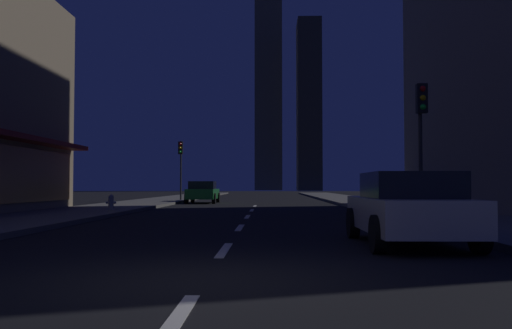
% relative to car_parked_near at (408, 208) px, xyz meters
% --- Properties ---
extents(ground_plane, '(78.00, 136.00, 0.10)m').
position_rel_car_parked_near_xyz_m(ground_plane, '(-3.60, 27.89, -0.79)').
color(ground_plane, black).
extents(sidewalk_right, '(4.00, 76.00, 0.15)m').
position_rel_car_parked_near_xyz_m(sidewalk_right, '(3.40, 27.89, -0.67)').
color(sidewalk_right, '#605E59').
rests_on(sidewalk_right, ground).
extents(sidewalk_left, '(4.00, 76.00, 0.15)m').
position_rel_car_parked_near_xyz_m(sidewalk_left, '(-10.60, 27.89, -0.67)').
color(sidewalk_left, '#605E59').
rests_on(sidewalk_left, ground).
extents(lane_marking_center, '(0.16, 28.20, 0.01)m').
position_rel_car_parked_near_xyz_m(lane_marking_center, '(-3.60, 6.89, -0.73)').
color(lane_marking_center, silver).
rests_on(lane_marking_center, ground).
extents(skyscraper_distant_tall, '(6.50, 8.69, 57.99)m').
position_rel_car_parked_near_xyz_m(skyscraper_distant_tall, '(-2.96, 119.69, 28.25)').
color(skyscraper_distant_tall, brown).
rests_on(skyscraper_distant_tall, ground).
extents(skyscraper_distant_mid, '(5.11, 8.38, 37.29)m').
position_rel_car_parked_near_xyz_m(skyscraper_distant_mid, '(5.94, 107.10, 17.91)').
color(skyscraper_distant_mid, '#363328').
rests_on(skyscraper_distant_mid, ground).
extents(car_parked_near, '(1.98, 4.24, 1.45)m').
position_rel_car_parked_near_xyz_m(car_parked_near, '(0.00, 0.00, 0.00)').
color(car_parked_near, silver).
rests_on(car_parked_near, ground).
extents(car_parked_far, '(1.98, 4.24, 1.45)m').
position_rel_car_parked_near_xyz_m(car_parked_far, '(-7.20, 24.96, 0.00)').
color(car_parked_far, '#1E722D').
rests_on(car_parked_far, ground).
extents(fire_hydrant_far_left, '(0.42, 0.30, 0.65)m').
position_rel_car_parked_near_xyz_m(fire_hydrant_far_left, '(-9.50, 11.93, -0.29)').
color(fire_hydrant_far_left, '#B2B2B2').
rests_on(fire_hydrant_far_left, sidewalk_left).
extents(traffic_light_near_right, '(0.32, 0.48, 4.20)m').
position_rel_car_parked_near_xyz_m(traffic_light_near_right, '(1.90, 5.77, 2.45)').
color(traffic_light_near_right, '#2D2D2D').
rests_on(traffic_light_near_right, sidewalk_right).
extents(traffic_light_far_left, '(0.32, 0.48, 4.20)m').
position_rel_car_parked_near_xyz_m(traffic_light_far_left, '(-9.10, 27.42, 2.45)').
color(traffic_light_far_left, '#2D2D2D').
rests_on(traffic_light_far_left, sidewalk_left).
extents(street_lamp_right, '(1.96, 0.56, 6.58)m').
position_rel_car_parked_near_xyz_m(street_lamp_right, '(1.78, 0.72, 4.33)').
color(street_lamp_right, '#38383D').
rests_on(street_lamp_right, sidewalk_right).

